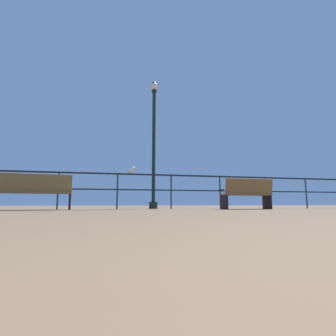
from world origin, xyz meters
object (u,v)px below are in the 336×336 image
bench_near_left (34,190)px  bench_near_right (247,193)px  lamppost_center (154,141)px  seagull_on_rail (131,170)px

bench_near_left → bench_near_right: bearing=-0.0°
bench_near_left → lamppost_center: 3.84m
bench_near_right → lamppost_center: bearing=156.6°
bench_near_right → lamppost_center: (-2.69, 1.16, 1.75)m
bench_near_left → lamppost_center: size_ratio=0.41×
bench_near_right → seagull_on_rail: (-3.44, 0.91, 0.69)m
seagull_on_rail → bench_near_right: bearing=-14.8°
bench_near_left → bench_near_right: (5.91, -0.00, -0.01)m
bench_near_right → lamppost_center: 3.41m
seagull_on_rail → lamppost_center: bearing=18.8°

